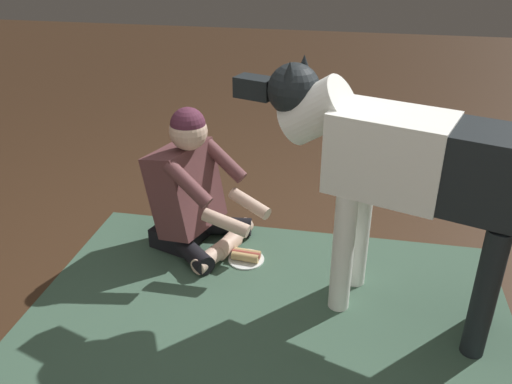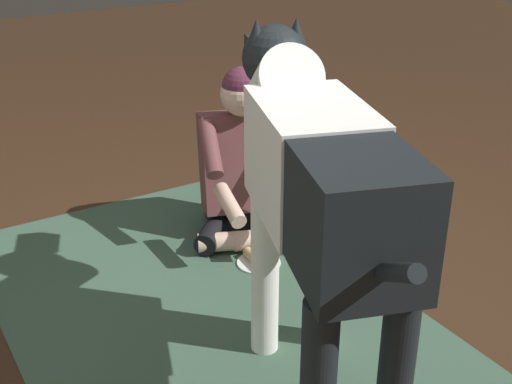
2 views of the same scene
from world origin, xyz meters
TOP-DOWN VIEW (x-y plane):
  - ground_plane at (0.00, 0.00)m, footprint 14.10×14.10m
  - area_rug at (-0.06, 0.39)m, footprint 2.37×1.53m
  - person_sitting_on_floor at (0.48, -0.11)m, footprint 0.73×0.60m
  - large_dog at (-0.61, 0.27)m, footprint 1.51×0.65m
  - hot_dog_on_plate at (0.14, 0.01)m, footprint 0.21×0.21m

SIDE VIEW (x-z plane):
  - ground_plane at x=0.00m, z-range 0.00..0.00m
  - area_rug at x=-0.06m, z-range 0.00..0.01m
  - hot_dog_on_plate at x=0.14m, z-range 0.00..0.06m
  - person_sitting_on_floor at x=0.48m, z-range -0.08..0.78m
  - large_dog at x=-0.61m, z-range 0.19..1.38m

